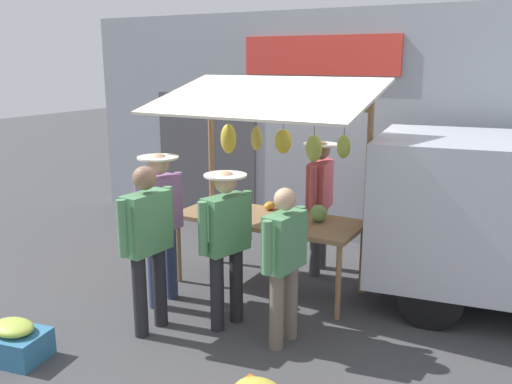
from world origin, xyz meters
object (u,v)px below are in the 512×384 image
vendor_with_sunhat (320,195)px  shopper_with_shopping_bag (147,237)px  market_stall (270,162)px  shopper_with_ponytail (160,216)px  shopper_in_striped_shirt (284,257)px  produce_crate_near (14,342)px  shopper_in_grey_tee (226,237)px

vendor_with_sunhat → shopper_with_shopping_bag: 2.45m
market_stall → shopper_with_ponytail: market_stall is taller
shopper_in_striped_shirt → produce_crate_near: bearing=131.9°
shopper_with_shopping_bag → shopper_with_ponytail: size_ratio=0.99×
shopper_in_striped_shirt → produce_crate_near: shopper_in_striped_shirt is taller
shopper_with_shopping_bag → shopper_with_ponytail: shopper_with_ponytail is taller
market_stall → shopper_with_shopping_bag: market_stall is taller
shopper_in_grey_tee → shopper_with_ponytail: shopper_with_ponytail is taller
vendor_with_sunhat → produce_crate_near: size_ratio=2.65×
market_stall → vendor_with_sunhat: 0.94m
shopper_in_striped_shirt → shopper_in_grey_tee: (0.67, -0.04, 0.08)m
market_stall → vendor_with_sunhat: market_stall is taller
shopper_with_ponytail → produce_crate_near: (0.44, 1.63, -0.86)m
market_stall → shopper_in_grey_tee: 1.27m
shopper_in_striped_shirt → shopper_in_grey_tee: shopper_in_grey_tee is taller
vendor_with_sunhat → produce_crate_near: bearing=-33.3°
vendor_with_sunhat → shopper_in_striped_shirt: size_ratio=1.11×
shopper_with_shopping_bag → produce_crate_near: (0.75, 1.04, -0.83)m
market_stall → shopper_with_shopping_bag: (0.52, 1.59, -0.55)m
market_stall → produce_crate_near: size_ratio=3.86×
market_stall → shopper_with_ponytail: bearing=50.5°
market_stall → shopper_with_ponytail: 1.40m
shopper_in_striped_shirt → shopper_with_shopping_bag: (1.29, 0.42, 0.11)m
vendor_with_sunhat → shopper_with_shopping_bag: (0.86, 2.29, -0.03)m
vendor_with_sunhat → shopper_with_ponytail: shopper_with_ponytail is taller
shopper_in_striped_shirt → shopper_with_shopping_bag: 1.36m
shopper_in_grey_tee → shopper_with_ponytail: (0.93, -0.12, 0.06)m
vendor_with_sunhat → shopper_with_ponytail: 2.07m
shopper_in_grey_tee → produce_crate_near: size_ratio=2.53×
shopper_in_grey_tee → shopper_with_shopping_bag: shopper_with_shopping_bag is taller
shopper_in_striped_shirt → vendor_with_sunhat: bearing=19.0°
market_stall → vendor_with_sunhat: (-0.34, -0.70, -0.52)m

